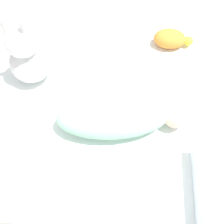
{
  "coord_description": "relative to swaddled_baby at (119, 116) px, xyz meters",
  "views": [
    {
      "loc": [
        0.05,
        -0.59,
        1.25
      ],
      "look_at": [
        0.01,
        -0.04,
        0.24
      ],
      "focal_mm": 42.0,
      "sensor_mm": 36.0,
      "label": 1
    }
  ],
  "objects": [
    {
      "name": "swaddled_baby",
      "position": [
        0.0,
        0.0,
        0.0
      ],
      "size": [
        0.58,
        0.26,
        0.16
      ],
      "rotation": [
        0.0,
        0.0,
        0.13
      ],
      "color": "#99D6B2",
      "rests_on": "bed_mattress"
    },
    {
      "name": "bunny_plush",
      "position": [
        -0.43,
        0.24,
        0.06
      ],
      "size": [
        0.19,
        0.19,
        0.36
      ],
      "color": "white",
      "rests_on": "bed_mattress"
    },
    {
      "name": "ground_plane",
      "position": [
        -0.04,
        0.07,
        -0.27
      ],
      "size": [
        12.0,
        12.0,
        0.0
      ],
      "primitive_type": "plane",
      "color": "#B2A893"
    },
    {
      "name": "bed_mattress",
      "position": [
        -0.04,
        0.07,
        -0.17
      ],
      "size": [
        1.33,
        1.03,
        0.19
      ],
      "color": "white",
      "rests_on": "ground_plane"
    },
    {
      "name": "turtle_plush",
      "position": [
        0.24,
        0.5,
        -0.03
      ],
      "size": [
        0.21,
        0.11,
        0.09
      ],
      "color": "orange",
      "rests_on": "bed_mattress"
    }
  ]
}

